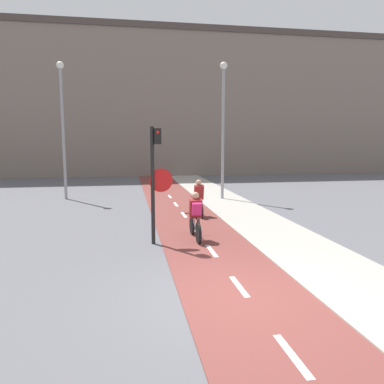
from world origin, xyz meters
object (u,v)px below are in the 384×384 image
Objects in this scene: street_lamp_far at (62,116)px; cyclist_far at (199,199)px; cyclist_near at (195,217)px; traffic_light_pole at (155,173)px; street_lamp_sidewalk at (223,117)px.

street_lamp_far reaches higher than cyclist_far.
cyclist_far is (0.77, 3.51, -0.04)m from cyclist_near.
cyclist_far is (1.97, 3.75, -1.41)m from traffic_light_pole.
traffic_light_pole is at bearing -117.70° from cyclist_far.
street_lamp_sidewalk is at bearing -10.76° from street_lamp_far.
cyclist_far is at bearing -42.72° from street_lamp_far.
street_lamp_far is at bearing 119.70° from cyclist_near.
cyclist_near is at bearing -60.30° from street_lamp_far.
traffic_light_pole is 0.50× the size of street_lamp_sidewalk.
street_lamp_far reaches higher than cyclist_near.
traffic_light_pole is at bearing -66.99° from street_lamp_far.
street_lamp_sidewalk is at bearing 62.80° from traffic_light_pole.
street_lamp_sidewalk is 8.63m from cyclist_near.
street_lamp_sidewalk reaches higher than traffic_light_pole.
traffic_light_pole is at bearing -168.62° from cyclist_near.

